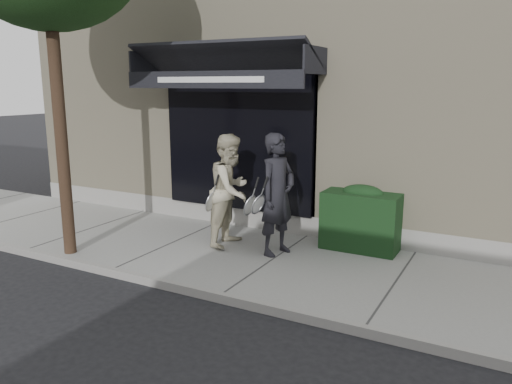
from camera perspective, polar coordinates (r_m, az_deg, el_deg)
The scene contains 7 objects.
ground at distance 8.28m, azimuth 1.84°, elevation -8.52°, with size 80.00×80.00×0.00m, color black.
sidewalk at distance 8.26m, azimuth 1.84°, elevation -8.13°, with size 20.00×3.00×0.12m, color gray.
curb at distance 7.00m, azimuth -3.94°, elevation -11.93°, with size 20.00×0.10×0.14m, color gray.
building_facade at distance 12.39m, azimuth 12.34°, elevation 11.05°, with size 14.30×8.04×5.64m.
hedge at distance 8.82m, azimuth 11.95°, elevation -2.99°, with size 1.30×0.70×1.14m.
pedestrian_front at distance 8.27m, azimuth 2.47°, elevation -0.30°, with size 0.78×0.90×2.04m.
pedestrian_back at distance 8.78m, azimuth -2.87°, elevation 0.21°, with size 0.77×0.98×1.98m.
Camera 1 is at (3.43, -6.94, 2.93)m, focal length 35.00 mm.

